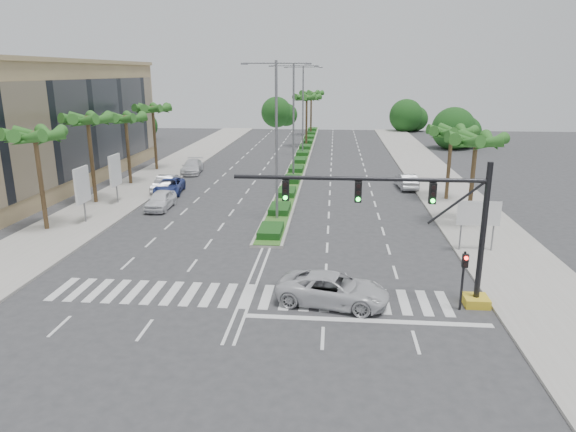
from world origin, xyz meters
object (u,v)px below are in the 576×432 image
(car_parked_a, at_px, (161,200))
(car_parked_c, at_px, (169,186))
(car_crossing, at_px, (333,289))
(car_parked_d, at_px, (192,167))
(car_parked_b, at_px, (166,184))
(car_right, at_px, (407,181))

(car_parked_a, relative_size, car_parked_c, 0.88)
(car_crossing, bearing_deg, car_parked_d, 37.24)
(car_parked_b, xyz_separation_m, car_parked_c, (0.60, -0.67, -0.06))
(car_right, bearing_deg, car_parked_c, 5.85)
(car_crossing, bearing_deg, car_right, -3.71)
(car_parked_a, relative_size, car_parked_b, 0.95)
(car_parked_b, height_order, car_parked_c, car_parked_b)
(car_parked_d, distance_m, car_crossing, 36.75)
(car_parked_c, distance_m, car_crossing, 27.61)
(car_parked_d, height_order, car_crossing, car_crossing)
(car_parked_a, xyz_separation_m, car_parked_c, (-1.01, 5.55, -0.05))
(car_parked_a, bearing_deg, car_parked_b, 103.27)
(car_parked_a, bearing_deg, car_right, 23.14)
(car_parked_d, bearing_deg, car_parked_c, -92.68)
(car_parked_a, distance_m, car_parked_c, 5.64)
(car_parked_d, bearing_deg, car_crossing, -69.82)
(car_parked_c, distance_m, car_parked_d, 10.23)
(car_parked_a, distance_m, car_right, 23.86)
(car_crossing, height_order, car_right, car_crossing)
(car_parked_a, distance_m, car_parked_b, 6.42)
(car_parked_a, height_order, car_parked_d, car_parked_a)
(car_parked_a, height_order, car_parked_b, car_parked_b)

